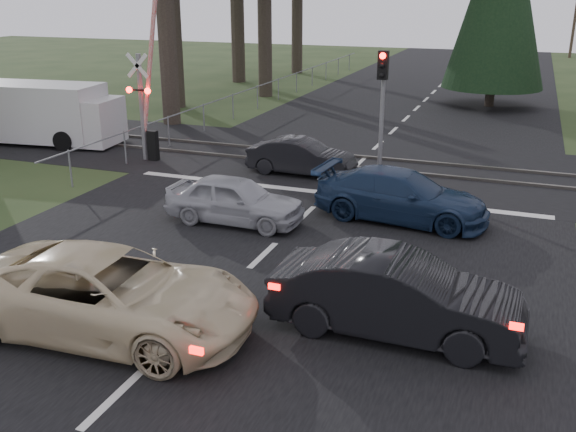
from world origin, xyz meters
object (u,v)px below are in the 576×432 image
at_px(blue_sedan, 401,196).
at_px(white_van, 47,114).
at_px(silver_car, 235,200).
at_px(cream_coupe, 109,294).
at_px(dark_car_far, 301,157).
at_px(traffic_signal_center, 382,92).
at_px(dark_hatchback, 396,296).
at_px(crossing_signal, 147,104).

relative_size(blue_sedan, white_van, 0.74).
relative_size(silver_car, white_van, 0.59).
distance_m(cream_coupe, white_van, 16.51).
relative_size(cream_coupe, dark_car_far, 1.50).
xyz_separation_m(traffic_signal_center, dark_car_far, (-2.48, -0.73, -2.21)).
xyz_separation_m(cream_coupe, white_van, (-11.37, 11.97, 0.45)).
bearing_deg(traffic_signal_center, dark_hatchback, -75.47).
relative_size(crossing_signal, blue_sedan, 1.49).
distance_m(traffic_signal_center, cream_coupe, 12.28).
distance_m(cream_coupe, dark_hatchback, 5.18).
xyz_separation_m(blue_sedan, dark_car_far, (-4.02, 3.34, -0.08)).
relative_size(crossing_signal, cream_coupe, 1.28).
distance_m(traffic_signal_center, silver_car, 6.74).
xyz_separation_m(traffic_signal_center, dark_hatchback, (2.63, -10.15, -2.06)).
bearing_deg(white_van, blue_sedan, -21.90).
bearing_deg(silver_car, white_van, 62.47).
xyz_separation_m(traffic_signal_center, white_van, (-13.61, 0.07, -1.60)).
distance_m(cream_coupe, silver_car, 6.07).
bearing_deg(dark_hatchback, white_van, 58.12).
bearing_deg(dark_hatchback, blue_sedan, 10.51).
distance_m(crossing_signal, cream_coupe, 12.62).
bearing_deg(dark_hatchback, silver_car, 50.64).
relative_size(cream_coupe, blue_sedan, 1.17).
xyz_separation_m(dark_hatchback, blue_sedan, (-1.09, 6.08, -0.07)).
xyz_separation_m(crossing_signal, white_van, (-5.33, 0.96, -0.85)).
bearing_deg(white_van, dark_car_far, -10.74).
height_order(silver_car, dark_car_far, silver_car).
relative_size(crossing_signal, dark_car_far, 1.92).
relative_size(dark_car_far, white_van, 0.58).
bearing_deg(cream_coupe, dark_car_far, -1.90).
xyz_separation_m(crossing_signal, dark_car_far, (5.79, 0.16, -1.46)).
height_order(traffic_signal_center, blue_sedan, traffic_signal_center).
height_order(crossing_signal, dark_car_far, crossing_signal).
bearing_deg(dark_hatchback, dark_car_far, 28.82).
relative_size(traffic_signal_center, dark_car_far, 1.13).
distance_m(blue_sedan, white_van, 15.71).
distance_m(traffic_signal_center, dark_car_far, 3.40).
bearing_deg(dark_car_far, dark_hatchback, -149.61).
distance_m(dark_car_far, white_van, 11.17).
relative_size(dark_hatchback, silver_car, 1.21).
height_order(crossing_signal, white_van, crossing_signal).
relative_size(cream_coupe, dark_hatchback, 1.20).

